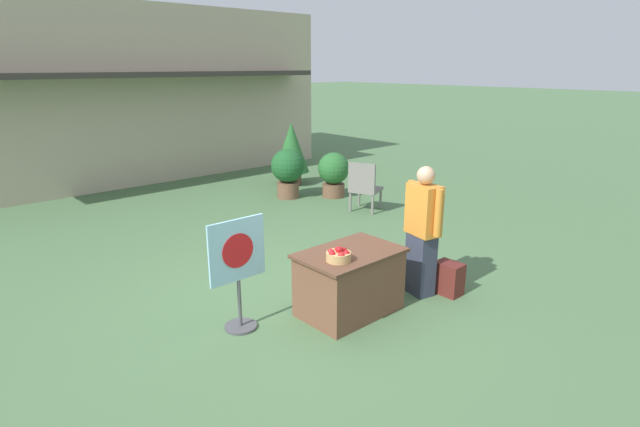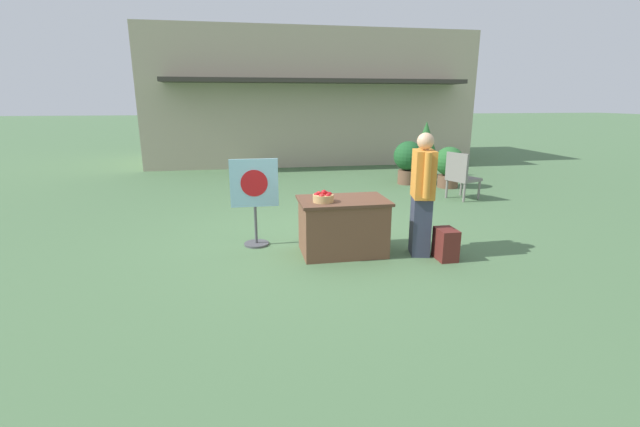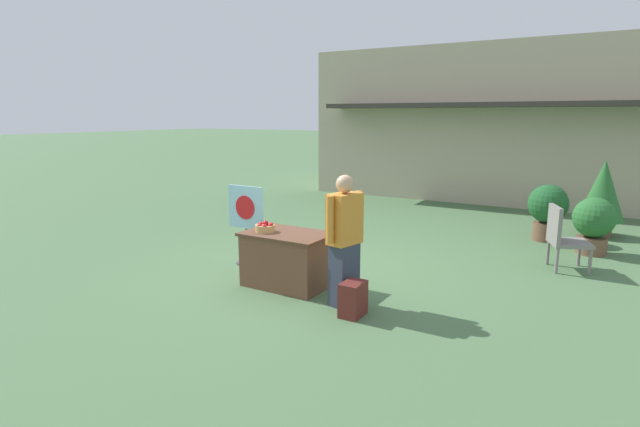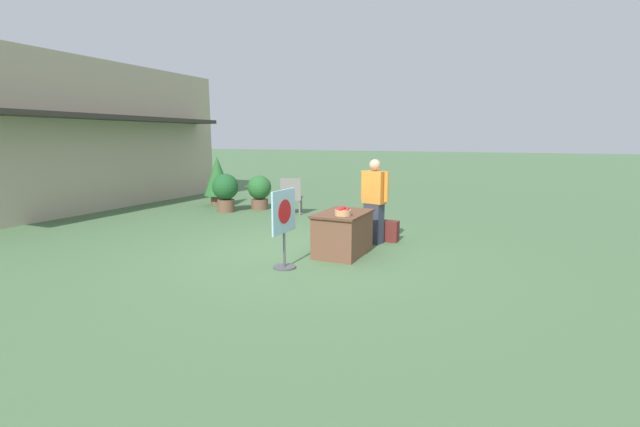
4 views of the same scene
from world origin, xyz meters
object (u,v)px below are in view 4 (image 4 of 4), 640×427
at_px(patio_chair, 291,195).
at_px(apple_basket, 343,212).
at_px(display_table, 343,233).
at_px(potted_plant_near_right, 218,178).
at_px(person_visitor, 374,201).
at_px(poster_board, 284,224).
at_px(backpack, 390,231).
at_px(potted_plant_near_left, 259,190).
at_px(potted_plant_far_right, 225,190).

bearing_deg(patio_chair, apple_basket, -162.25).
bearing_deg(display_table, patio_chair, 40.92).
bearing_deg(potted_plant_near_right, patio_chair, -98.58).
xyz_separation_m(patio_chair, potted_plant_near_right, (0.42, 2.80, 0.32)).
relative_size(person_visitor, poster_board, 1.31).
height_order(backpack, potted_plant_near_left, potted_plant_near_left).
distance_m(display_table, apple_basket, 0.54).
distance_m(person_visitor, potted_plant_near_left, 5.01).
xyz_separation_m(apple_basket, poster_board, (-0.88, 0.65, -0.11)).
relative_size(display_table, poster_board, 0.95).
height_order(display_table, person_visitor, person_visitor).
bearing_deg(potted_plant_far_right, potted_plant_near_right, 47.30).
xyz_separation_m(poster_board, potted_plant_near_left, (4.76, 3.51, -0.16)).
bearing_deg(backpack, potted_plant_far_right, 73.84).
bearing_deg(poster_board, apple_basket, 54.09).
bearing_deg(potted_plant_far_right, potted_plant_near_left, -37.19).
height_order(display_table, apple_basket, apple_basket).
distance_m(display_table, backpack, 1.40).
bearing_deg(backpack, poster_board, 157.01).
distance_m(person_visitor, potted_plant_near_right, 6.40).
bearing_deg(poster_board, potted_plant_near_right, 137.20).
relative_size(apple_basket, poster_board, 0.22).
relative_size(apple_basket, potted_plant_far_right, 0.25).
height_order(potted_plant_near_left, potted_plant_near_right, potted_plant_near_right).
xyz_separation_m(apple_basket, potted_plant_near_right, (3.94, 5.71, 0.03)).
xyz_separation_m(apple_basket, backpack, (1.58, -0.39, -0.62)).
xyz_separation_m(apple_basket, patio_chair, (3.52, 2.91, -0.29)).
bearing_deg(poster_board, patio_chair, 117.99).
xyz_separation_m(apple_basket, person_visitor, (1.32, -0.13, 0.02)).
distance_m(display_table, poster_board, 1.33).
height_order(person_visitor, poster_board, person_visitor).
relative_size(backpack, patio_chair, 0.42).
bearing_deg(backpack, patio_chair, 59.59).
xyz_separation_m(person_visitor, poster_board, (-2.20, 0.78, -0.13)).
xyz_separation_m(display_table, person_visitor, (1.03, -0.24, 0.46)).
bearing_deg(poster_board, backpack, 67.82).
bearing_deg(person_visitor, potted_plant_near_right, -100.81).
bearing_deg(patio_chair, potted_plant_far_right, 81.44).
height_order(poster_board, potted_plant_near_right, potted_plant_near_right).
bearing_deg(patio_chair, poster_board, -174.65).
bearing_deg(patio_chair, potted_plant_near_right, 59.59).
distance_m(person_visitor, patio_chair, 3.76).
bearing_deg(apple_basket, person_visitor, -5.67).
xyz_separation_m(person_visitor, patio_chair, (2.20, 3.04, -0.31)).
height_order(poster_board, potted_plant_far_right, poster_board).
relative_size(person_visitor, potted_plant_far_right, 1.53).
relative_size(poster_board, potted_plant_near_left, 1.28).
distance_m(poster_board, potted_plant_near_left, 5.92).
bearing_deg(patio_chair, display_table, -160.90).
distance_m(apple_basket, potted_plant_near_left, 5.70).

